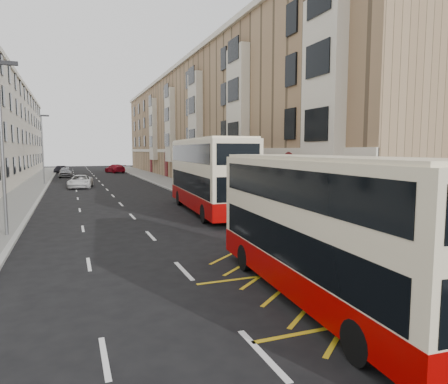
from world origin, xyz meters
name	(u,v)px	position (x,y,z in m)	size (l,w,h in m)	color
ground	(226,316)	(0.00, 0.00, 0.00)	(200.00, 200.00, 0.00)	black
pavement_right	(192,190)	(8.00, 30.00, 0.07)	(4.00, 120.00, 0.15)	slate
pavement_left	(23,196)	(-7.50, 30.00, 0.07)	(3.00, 120.00, 0.15)	slate
kerb_right	(173,191)	(6.00, 30.00, 0.07)	(0.25, 120.00, 0.15)	#9C9D97
kerb_left	(41,195)	(-6.00, 30.00, 0.07)	(0.25, 120.00, 0.15)	#9C9D97
road_markings	(100,182)	(0.00, 45.00, 0.01)	(10.00, 110.00, 0.01)	silver
terrace_right	(207,126)	(14.88, 45.38, 7.52)	(10.75, 79.00, 15.25)	#9C7D5A
guard_railing	(311,225)	(6.25, 5.75, 0.86)	(0.06, 6.56, 1.01)	#AE0A09
street_lamp_near	(3,139)	(-6.35, 12.00, 4.64)	(0.93, 0.18, 8.00)	slate
street_lamp_far	(43,145)	(-6.35, 42.00, 4.64)	(0.93, 0.18, 8.00)	slate
double_decker_front	(321,228)	(2.78, 0.08, 2.02)	(2.97, 10.06, 3.96)	beige
double_decker_rear	(208,175)	(5.00, 15.98, 2.46)	(3.65, 12.30, 4.84)	beige
pedestrian_mid	(400,224)	(9.15, 3.66, 1.07)	(0.89, 0.70, 1.84)	black
pedestrian_far	(372,223)	(8.03, 4.02, 1.11)	(1.13, 0.47, 1.93)	black
white_van	(80,181)	(-2.51, 37.20, 0.70)	(2.31, 5.02, 1.40)	silver
car_silver	(65,172)	(-4.24, 56.45, 0.77)	(1.83, 4.54, 1.55)	#95969B
car_dark	(61,169)	(-5.14, 68.71, 0.64)	(1.35, 3.86, 1.27)	black
car_red	(115,168)	(4.08, 65.67, 0.77)	(2.15, 5.29, 1.53)	#AD0D20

